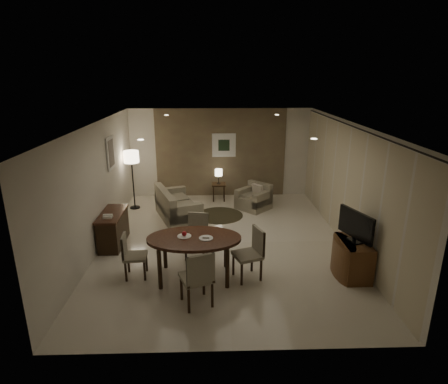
{
  "coord_description": "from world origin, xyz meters",
  "views": [
    {
      "loc": [
        -0.25,
        -7.79,
        3.72
      ],
      "look_at": [
        0.0,
        0.2,
        1.15
      ],
      "focal_mm": 30.0,
      "sensor_mm": 36.0,
      "label": 1
    }
  ],
  "objects_px": {
    "console_desk": "(113,229)",
    "tv_cabinet": "(353,258)",
    "chair_far": "(196,237)",
    "chair_right": "(247,254)",
    "sofa": "(178,204)",
    "side_table": "(219,192)",
    "chair_near": "(196,277)",
    "dining_table": "(195,258)",
    "armchair": "(253,197)",
    "chair_left": "(136,256)",
    "floor_lamp": "(133,180)"
  },
  "relations": [
    {
      "from": "console_desk",
      "to": "tv_cabinet",
      "type": "relative_size",
      "value": 1.33
    },
    {
      "from": "chair_far",
      "to": "chair_right",
      "type": "relative_size",
      "value": 0.95
    },
    {
      "from": "sofa",
      "to": "side_table",
      "type": "height_order",
      "value": "sofa"
    },
    {
      "from": "console_desk",
      "to": "sofa",
      "type": "bearing_deg",
      "value": 49.44
    },
    {
      "from": "tv_cabinet",
      "to": "chair_near",
      "type": "distance_m",
      "value": 3.06
    },
    {
      "from": "side_table",
      "to": "chair_near",
      "type": "bearing_deg",
      "value": -94.98
    },
    {
      "from": "chair_right",
      "to": "side_table",
      "type": "xyz_separation_m",
      "value": [
        -0.45,
        4.55,
        -0.23
      ]
    },
    {
      "from": "dining_table",
      "to": "armchair",
      "type": "relative_size",
      "value": 2.18
    },
    {
      "from": "console_desk",
      "to": "side_table",
      "type": "xyz_separation_m",
      "value": [
        2.42,
        3.0,
        -0.12
      ]
    },
    {
      "from": "sofa",
      "to": "side_table",
      "type": "relative_size",
      "value": 3.33
    },
    {
      "from": "armchair",
      "to": "side_table",
      "type": "distance_m",
      "value": 1.26
    },
    {
      "from": "chair_near",
      "to": "chair_far",
      "type": "height_order",
      "value": "chair_near"
    },
    {
      "from": "tv_cabinet",
      "to": "side_table",
      "type": "relative_size",
      "value": 1.75
    },
    {
      "from": "armchair",
      "to": "console_desk",
      "type": "bearing_deg",
      "value": -102.13
    },
    {
      "from": "chair_near",
      "to": "side_table",
      "type": "relative_size",
      "value": 1.96
    },
    {
      "from": "tv_cabinet",
      "to": "side_table",
      "type": "height_order",
      "value": "tv_cabinet"
    },
    {
      "from": "chair_left",
      "to": "armchair",
      "type": "relative_size",
      "value": 1.07
    },
    {
      "from": "armchair",
      "to": "floor_lamp",
      "type": "relative_size",
      "value": 0.48
    },
    {
      "from": "console_desk",
      "to": "floor_lamp",
      "type": "xyz_separation_m",
      "value": [
        -0.0,
        2.37,
        0.45
      ]
    },
    {
      "from": "dining_table",
      "to": "chair_far",
      "type": "height_order",
      "value": "chair_far"
    },
    {
      "from": "console_desk",
      "to": "chair_far",
      "type": "distance_m",
      "value": 2.01
    },
    {
      "from": "chair_far",
      "to": "side_table",
      "type": "distance_m",
      "value": 3.73
    },
    {
      "from": "chair_near",
      "to": "chair_left",
      "type": "distance_m",
      "value": 1.49
    },
    {
      "from": "side_table",
      "to": "console_desk",
      "type": "bearing_deg",
      "value": -128.89
    },
    {
      "from": "chair_right",
      "to": "armchair",
      "type": "relative_size",
      "value": 1.22
    },
    {
      "from": "side_table",
      "to": "floor_lamp",
      "type": "relative_size",
      "value": 0.31
    },
    {
      "from": "console_desk",
      "to": "chair_near",
      "type": "bearing_deg",
      "value": -50.2
    },
    {
      "from": "console_desk",
      "to": "sofa",
      "type": "relative_size",
      "value": 0.7
    },
    {
      "from": "chair_right",
      "to": "sofa",
      "type": "distance_m",
      "value": 3.46
    },
    {
      "from": "armchair",
      "to": "side_table",
      "type": "height_order",
      "value": "armchair"
    },
    {
      "from": "side_table",
      "to": "chair_left",
      "type": "bearing_deg",
      "value": -110.37
    },
    {
      "from": "side_table",
      "to": "floor_lamp",
      "type": "bearing_deg",
      "value": -165.41
    },
    {
      "from": "chair_left",
      "to": "side_table",
      "type": "bearing_deg",
      "value": -24.14
    },
    {
      "from": "console_desk",
      "to": "chair_far",
      "type": "relative_size",
      "value": 1.3
    },
    {
      "from": "dining_table",
      "to": "chair_left",
      "type": "distance_m",
      "value": 1.11
    },
    {
      "from": "floor_lamp",
      "to": "chair_right",
      "type": "bearing_deg",
      "value": -53.81
    },
    {
      "from": "console_desk",
      "to": "floor_lamp",
      "type": "height_order",
      "value": "floor_lamp"
    },
    {
      "from": "chair_right",
      "to": "armchair",
      "type": "xyz_separation_m",
      "value": [
        0.52,
        3.76,
        -0.13
      ]
    },
    {
      "from": "tv_cabinet",
      "to": "chair_right",
      "type": "height_order",
      "value": "chair_right"
    },
    {
      "from": "dining_table",
      "to": "chair_right",
      "type": "height_order",
      "value": "chair_right"
    },
    {
      "from": "sofa",
      "to": "chair_far",
      "type": "bearing_deg",
      "value": 174.07
    },
    {
      "from": "console_desk",
      "to": "tv_cabinet",
      "type": "height_order",
      "value": "console_desk"
    },
    {
      "from": "chair_right",
      "to": "dining_table",
      "type": "bearing_deg",
      "value": -113.01
    },
    {
      "from": "tv_cabinet",
      "to": "chair_right",
      "type": "xyz_separation_m",
      "value": [
        -2.02,
        -0.05,
        0.14
      ]
    },
    {
      "from": "floor_lamp",
      "to": "chair_near",
      "type": "bearing_deg",
      "value": -67.49
    },
    {
      "from": "console_desk",
      "to": "armchair",
      "type": "bearing_deg",
      "value": 33.08
    },
    {
      "from": "console_desk",
      "to": "floor_lamp",
      "type": "bearing_deg",
      "value": 90.01
    },
    {
      "from": "tv_cabinet",
      "to": "chair_left",
      "type": "xyz_separation_m",
      "value": [
        -4.11,
        0.08,
        0.08
      ]
    },
    {
      "from": "dining_table",
      "to": "chair_right",
      "type": "distance_m",
      "value": 0.99
    },
    {
      "from": "console_desk",
      "to": "side_table",
      "type": "distance_m",
      "value": 3.85
    }
  ]
}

